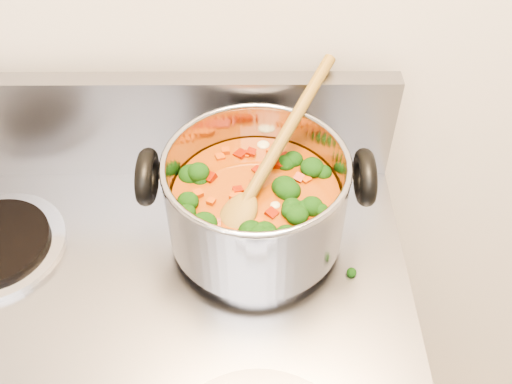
{
  "coord_description": "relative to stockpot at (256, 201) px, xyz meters",
  "views": [
    {
      "loc": [
        0.23,
        0.84,
        1.51
      ],
      "look_at": [
        0.23,
        1.32,
        1.01
      ],
      "focal_mm": 40.0,
      "sensor_mm": 36.0,
      "label": 1
    }
  ],
  "objects": [
    {
      "name": "stockpot",
      "position": [
        0.0,
        0.0,
        0.0
      ],
      "size": [
        0.28,
        0.23,
        0.14
      ],
      "rotation": [
        0.0,
        0.0,
        -0.01
      ],
      "color": "#A0A0A8",
      "rests_on": "electric_range"
    },
    {
      "name": "wooden_spoon",
      "position": [
        0.01,
        0.01,
        0.03
      ],
      "size": [
        0.17,
        0.25,
        0.12
      ],
      "rotation": [
        0.0,
        0.0,
        1.03
      ],
      "color": "brown",
      "rests_on": "stockpot"
    },
    {
      "name": "cooktop_crumbs",
      "position": [
        0.11,
        0.03,
        -0.07
      ],
      "size": [
        0.14,
        0.21,
        0.01
      ],
      "color": "black",
      "rests_on": "electric_range"
    }
  ]
}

